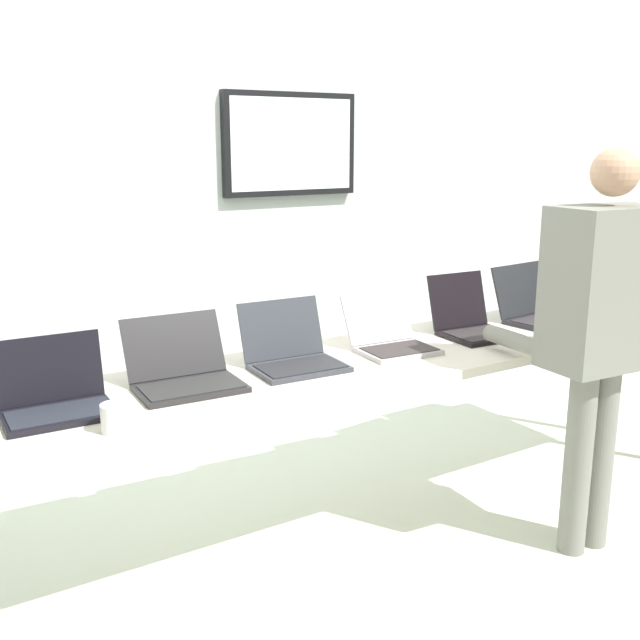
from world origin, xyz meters
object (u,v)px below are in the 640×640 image
(person, at_px, (600,317))
(laptop_station_6, at_px, (538,309))
(laptop_station_5, at_px, (471,322))
(equipment_box, at_px, (600,281))
(laptop_station_4, at_px, (390,338))
(coffee_mug, at_px, (115,418))
(workbench, at_px, (347,371))
(laptop_station_3, at_px, (292,353))
(laptop_station_1, at_px, (55,397))
(laptop_station_2, at_px, (184,371))

(person, bearing_deg, laptop_station_6, 57.74)
(laptop_station_5, relative_size, laptop_station_6, 0.88)
(equipment_box, bearing_deg, laptop_station_4, -179.86)
(laptop_station_6, bearing_deg, equipment_box, -2.64)
(laptop_station_5, height_order, coffee_mug, laptop_station_5)
(equipment_box, height_order, laptop_station_5, equipment_box)
(workbench, bearing_deg, laptop_station_6, 3.06)
(laptop_station_3, bearing_deg, laptop_station_1, -177.81)
(equipment_box, height_order, laptop_station_2, equipment_box)
(equipment_box, xyz_separation_m, laptop_station_4, (-1.37, -0.00, -0.11))
(laptop_station_2, bearing_deg, laptop_station_3, -0.35)
(equipment_box, distance_m, laptop_station_6, 0.45)
(person, bearing_deg, laptop_station_2, 155.00)
(laptop_station_5, height_order, person, person)
(laptop_station_4, xyz_separation_m, laptop_station_6, (0.94, 0.02, 0.01))
(equipment_box, xyz_separation_m, laptop_station_2, (-2.31, 0.01, -0.11))
(laptop_station_2, distance_m, laptop_station_3, 0.46)
(laptop_station_6, relative_size, person, 0.25)
(workbench, relative_size, person, 2.32)
(laptop_station_1, xyz_separation_m, laptop_station_2, (0.46, 0.04, -0.00))
(laptop_station_5, distance_m, laptop_station_6, 0.46)
(laptop_station_2, xyz_separation_m, laptop_station_3, (0.46, -0.00, 0.00))
(coffee_mug, bearing_deg, laptop_station_4, 12.75)
(person, bearing_deg, laptop_station_5, 92.60)
(equipment_box, relative_size, laptop_station_1, 1.15)
(laptop_station_4, relative_size, coffee_mug, 4.08)
(workbench, bearing_deg, laptop_station_2, 175.77)
(laptop_station_2, distance_m, person, 1.60)
(laptop_station_1, bearing_deg, laptop_station_2, 4.67)
(laptop_station_2, height_order, coffee_mug, laptop_station_2)
(coffee_mug, bearing_deg, person, -11.72)
(laptop_station_4, relative_size, person, 0.23)
(laptop_station_3, bearing_deg, laptop_station_5, -0.07)
(laptop_station_1, distance_m, laptop_station_3, 0.92)
(laptop_station_6, bearing_deg, laptop_station_3, -179.38)
(equipment_box, distance_m, coffee_mug, 2.67)
(workbench, bearing_deg, laptop_station_5, 3.72)
(laptop_station_3, bearing_deg, laptop_station_6, 0.62)
(laptop_station_4, relative_size, laptop_station_5, 1.03)
(equipment_box, relative_size, laptop_station_6, 1.02)
(laptop_station_1, xyz_separation_m, coffee_mug, (0.12, -0.26, -0.01))
(person, bearing_deg, coffee_mug, 168.28)
(laptop_station_2, bearing_deg, equipment_box, -0.18)
(equipment_box, bearing_deg, person, -142.46)
(laptop_station_2, distance_m, laptop_station_5, 1.41)
(laptop_station_1, distance_m, laptop_station_6, 2.34)
(equipment_box, xyz_separation_m, laptop_station_6, (-0.43, 0.02, -0.10))
(laptop_station_4, relative_size, laptop_station_6, 0.90)
(workbench, height_order, laptop_station_3, laptop_station_3)
(equipment_box, height_order, laptop_station_1, equipment_box)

